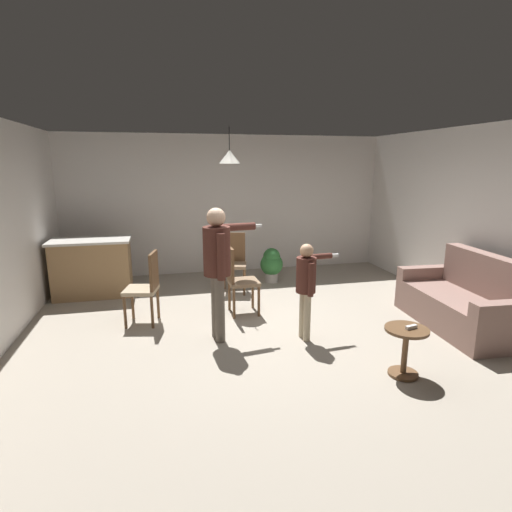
% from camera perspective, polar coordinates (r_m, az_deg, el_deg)
% --- Properties ---
extents(ground, '(7.68, 7.68, 0.00)m').
position_cam_1_polar(ground, '(5.41, 1.73, -10.48)').
color(ground, '#9E9384').
extents(wall_back, '(6.40, 0.10, 2.70)m').
position_cam_1_polar(wall_back, '(8.14, -4.04, 7.27)').
color(wall_back, silver).
rests_on(wall_back, ground).
extents(wall_right, '(0.10, 6.40, 2.70)m').
position_cam_1_polar(wall_right, '(6.62, 29.78, 4.29)').
color(wall_right, silver).
rests_on(wall_right, ground).
extents(couch_floral, '(0.97, 1.85, 1.00)m').
position_cam_1_polar(couch_floral, '(6.09, 27.18, -5.92)').
color(couch_floral, '#8C6B60').
rests_on(couch_floral, ground).
extents(kitchen_counter, '(1.26, 0.66, 0.95)m').
position_cam_1_polar(kitchen_counter, '(7.17, -22.12, -1.52)').
color(kitchen_counter, '#99754C').
rests_on(kitchen_counter, ground).
extents(side_table_by_couch, '(0.44, 0.44, 0.52)m').
position_cam_1_polar(side_table_by_couch, '(4.50, 20.36, -11.82)').
color(side_table_by_couch, brown).
rests_on(side_table_by_couch, ground).
extents(person_adult, '(0.79, 0.55, 1.65)m').
position_cam_1_polar(person_adult, '(4.87, -5.39, -0.50)').
color(person_adult, '#60564C').
rests_on(person_adult, ground).
extents(person_child, '(0.61, 0.38, 1.22)m').
position_cam_1_polar(person_child, '(4.96, 7.18, -3.51)').
color(person_child, tan).
rests_on(person_child, ground).
extents(dining_chair_by_counter, '(0.43, 0.43, 1.00)m').
position_cam_1_polar(dining_chair_by_counter, '(5.82, -2.49, -3.08)').
color(dining_chair_by_counter, brown).
rests_on(dining_chair_by_counter, ground).
extents(dining_chair_near_wall, '(0.51, 0.51, 1.00)m').
position_cam_1_polar(dining_chair_near_wall, '(6.87, -3.14, -0.58)').
color(dining_chair_near_wall, brown).
rests_on(dining_chair_near_wall, ground).
extents(dining_chair_centre_back, '(0.50, 0.50, 1.00)m').
position_cam_1_polar(dining_chair_centre_back, '(5.67, -15.28, -3.98)').
color(dining_chair_centre_back, brown).
rests_on(dining_chair_centre_back, ground).
extents(potted_plant_corner, '(0.42, 0.42, 0.64)m').
position_cam_1_polar(potted_plant_corner, '(7.43, 2.22, -1.06)').
color(potted_plant_corner, '#B7B2AD').
rests_on(potted_plant_corner, ground).
extents(spare_remote_on_table, '(0.13, 0.06, 0.04)m').
position_cam_1_polar(spare_remote_on_table, '(4.42, 21.10, -9.36)').
color(spare_remote_on_table, white).
rests_on(spare_remote_on_table, side_table_by_couch).
extents(ceiling_light_pendant, '(0.32, 0.32, 0.55)m').
position_cam_1_polar(ceiling_light_pendant, '(6.31, -3.76, 13.82)').
color(ceiling_light_pendant, silver).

